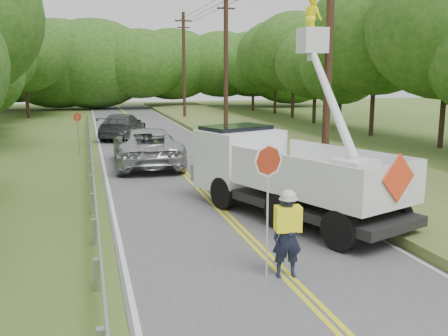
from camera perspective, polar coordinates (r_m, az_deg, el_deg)
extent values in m
plane|color=#40551B|center=(11.15, 8.30, -13.23)|extent=(140.00, 140.00, 0.00)
cube|color=#4E4F51|center=(24.11, -4.97, -0.07)|extent=(7.20, 96.00, 0.02)
cube|color=yellow|center=(24.09, -5.21, -0.05)|extent=(0.12, 96.00, 0.00)
cube|color=yellow|center=(24.12, -4.74, -0.02)|extent=(0.12, 96.00, 0.00)
cube|color=silver|center=(23.75, -13.19, -0.44)|extent=(0.12, 96.00, 0.00)
cube|color=silver|center=(24.93, 2.85, 0.35)|extent=(0.12, 96.00, 0.00)
cube|color=#9A9BA2|center=(11.12, -14.08, -11.55)|extent=(0.12, 0.14, 0.70)
cube|color=#9A9BA2|center=(13.95, -14.36, -6.95)|extent=(0.12, 0.14, 0.70)
cube|color=#9A9BA2|center=(16.84, -14.54, -3.91)|extent=(0.12, 0.14, 0.70)
cube|color=#9A9BA2|center=(19.76, -14.67, -1.77)|extent=(0.12, 0.14, 0.70)
cube|color=#9A9BA2|center=(22.70, -14.77, -0.18)|extent=(0.12, 0.14, 0.70)
cube|color=#9A9BA2|center=(25.66, -14.84, 1.04)|extent=(0.12, 0.14, 0.70)
cube|color=#9A9BA2|center=(28.62, -14.90, 2.01)|extent=(0.12, 0.14, 0.70)
cube|color=#9A9BA2|center=(31.59, -14.94, 2.80)|extent=(0.12, 0.14, 0.70)
cube|color=#9A9BA2|center=(34.57, -14.98, 3.45)|extent=(0.12, 0.14, 0.70)
cube|color=#9A9BA2|center=(37.55, -15.01, 4.00)|extent=(0.12, 0.14, 0.70)
cube|color=#9A9BA2|center=(40.53, -15.04, 4.47)|extent=(0.12, 0.14, 0.70)
cube|color=#9A9BA2|center=(43.52, -15.07, 4.87)|extent=(0.12, 0.14, 0.70)
cube|color=#9A9BA2|center=(46.50, -15.09, 5.22)|extent=(0.12, 0.14, 0.70)
cube|color=#9A9BA2|center=(24.63, -14.61, 1.25)|extent=(0.05, 48.00, 0.34)
cylinder|color=black|center=(20.48, 11.64, 11.89)|extent=(0.30, 0.30, 10.00)
cylinder|color=black|center=(34.55, 0.21, 11.54)|extent=(0.30, 0.30, 10.00)
cube|color=black|center=(34.79, 0.22, 17.48)|extent=(1.20, 0.10, 0.10)
cylinder|color=black|center=(49.18, -4.51, 11.26)|extent=(0.30, 0.30, 10.00)
cube|color=black|center=(49.40, -4.58, 16.14)|extent=(1.60, 0.12, 0.12)
cube|color=black|center=(49.35, -4.57, 15.44)|extent=(1.20, 0.10, 0.10)
cube|color=#546229|center=(26.25, 10.46, 0.99)|extent=(7.00, 96.00, 0.30)
cylinder|color=#332319|center=(53.99, -21.20, 7.20)|extent=(0.32, 0.32, 3.73)
ellipsoid|color=#1C4A12|center=(53.96, -21.54, 12.03)|extent=(8.71, 8.71, 7.66)
cylinder|color=#332319|center=(58.53, -21.27, 7.50)|extent=(0.32, 0.32, 3.92)
ellipsoid|color=#1C4A12|center=(58.51, -21.59, 12.19)|extent=(9.15, 9.15, 8.05)
cylinder|color=#332319|center=(33.19, 23.30, 5.62)|extent=(0.32, 0.32, 4.11)
cylinder|color=#332319|center=(38.00, 16.29, 6.60)|extent=(0.32, 0.32, 4.12)
ellipsoid|color=#1C4A12|center=(38.01, 16.70, 14.19)|extent=(9.61, 9.61, 8.46)
cylinder|color=#332319|center=(42.00, 12.82, 6.22)|extent=(0.32, 0.32, 2.81)
ellipsoid|color=#1C4A12|center=(41.88, 13.02, 10.91)|extent=(6.56, 6.56, 5.78)
cylinder|color=#332319|center=(46.11, 10.09, 6.85)|extent=(0.32, 0.32, 3.05)
ellipsoid|color=#1C4A12|center=(46.02, 10.24, 11.48)|extent=(7.12, 7.12, 6.26)
cylinder|color=#332319|center=(51.42, 7.72, 7.69)|extent=(0.32, 0.32, 3.76)
ellipsoid|color=#1C4A12|center=(51.39, 7.85, 12.81)|extent=(8.76, 8.76, 7.71)
cylinder|color=#332319|center=(56.04, 5.76, 7.91)|extent=(0.32, 0.32, 3.62)
ellipsoid|color=#1C4A12|center=(56.01, 5.84, 12.43)|extent=(8.45, 8.45, 7.43)
cylinder|color=#332319|center=(60.86, 3.26, 7.78)|extent=(0.32, 0.32, 2.81)
ellipsoid|color=#1C4A12|center=(60.78, 3.30, 11.02)|extent=(6.57, 6.57, 5.78)
ellipsoid|color=#1C4A12|center=(67.09, -22.40, 10.77)|extent=(12.40, 9.30, 9.30)
ellipsoid|color=#1C4A12|center=(65.81, -18.26, 11.05)|extent=(14.27, 10.71, 10.71)
ellipsoid|color=#1C4A12|center=(65.48, -14.41, 11.26)|extent=(14.53, 10.90, 10.90)
ellipsoid|color=#1C4A12|center=(64.07, -9.41, 11.46)|extent=(11.21, 8.41, 8.41)
ellipsoid|color=#1C4A12|center=(68.05, -5.77, 11.50)|extent=(12.28, 9.21, 9.21)
ellipsoid|color=#1C4A12|center=(68.62, -0.23, 11.55)|extent=(11.50, 8.63, 8.63)
ellipsoid|color=#1C4A12|center=(68.88, 3.19, 11.53)|extent=(11.40, 8.55, 8.55)
ellipsoid|color=#1C4A12|center=(68.63, 7.53, 11.46)|extent=(13.70, 10.28, 10.28)
imported|color=#191E33|center=(11.35, 7.14, -7.67)|extent=(0.72, 0.52, 1.83)
cube|color=#FFF819|center=(11.23, 7.18, -5.66)|extent=(0.60, 0.41, 0.56)
ellipsoid|color=silver|center=(11.10, 7.25, -3.12)|extent=(0.34, 0.34, 0.27)
cylinder|color=#B7B7B7|center=(11.18, 4.87, -5.94)|extent=(0.04, 0.04, 2.57)
cylinder|color=#9C2A14|center=(10.88, 4.98, 0.87)|extent=(0.72, 0.22, 0.73)
cylinder|color=black|center=(13.31, 12.90, -6.82)|extent=(0.70, 1.12, 1.07)
cylinder|color=black|center=(15.01, 18.51, -5.11)|extent=(0.70, 1.12, 1.07)
cylinder|color=black|center=(14.79, 6.36, -4.84)|extent=(0.70, 1.12, 1.07)
cylinder|color=black|center=(16.33, 12.13, -3.52)|extent=(0.70, 1.12, 1.07)
cylinder|color=black|center=(16.87, -0.06, -2.82)|extent=(0.70, 1.12, 1.07)
cylinder|color=black|center=(18.24, 5.60, -1.84)|extent=(0.70, 1.12, 1.07)
cube|color=black|center=(15.75, 8.53, -3.64)|extent=(4.75, 7.49, 0.28)
cube|color=silver|center=(15.09, 10.67, -2.16)|extent=(4.24, 5.70, 0.24)
cube|color=silver|center=(14.10, 7.25, -0.65)|extent=(1.91, 4.80, 1.00)
cube|color=silver|center=(15.91, 13.84, 0.42)|extent=(1.91, 4.80, 1.00)
cube|color=silver|center=(13.42, 18.68, -1.71)|extent=(2.41, 0.99, 1.00)
cube|color=silver|center=(17.77, 1.78, 1.05)|extent=(3.10, 2.88, 2.00)
cube|color=black|center=(17.83, 1.35, 3.44)|extent=(2.60, 2.15, 0.84)
cube|color=silver|center=(14.19, 14.35, -0.83)|extent=(1.30, 1.30, 0.89)
cube|color=silver|center=(20.21, 9.89, 13.90)|extent=(0.95, 0.95, 0.95)
imported|color=#FFF819|center=(20.27, 9.97, 16.29)|extent=(0.62, 0.80, 1.65)
cube|color=#FD431E|center=(13.34, 18.99, -1.07)|extent=(1.19, 0.49, 1.26)
imported|color=#A7A8AE|center=(24.92, -8.66, 2.38)|extent=(3.29, 6.76, 1.85)
imported|color=#3C3F44|center=(35.66, -11.31, 4.65)|extent=(3.95, 6.24, 1.69)
cylinder|color=#9A9BA2|center=(29.30, -16.02, 3.59)|extent=(0.06, 0.06, 2.16)
cylinder|color=#9C2A14|center=(29.20, -16.12, 5.50)|extent=(0.43, 0.27, 0.49)
cube|color=white|center=(20.22, 15.81, -0.73)|extent=(0.57, 0.13, 0.40)
cylinder|color=#9A9BA2|center=(20.17, 15.20, -1.73)|extent=(0.02, 0.02, 0.57)
cylinder|color=#9A9BA2|center=(20.41, 16.32, -1.65)|extent=(0.02, 0.02, 0.57)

